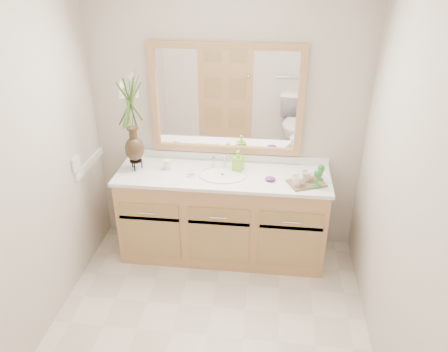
# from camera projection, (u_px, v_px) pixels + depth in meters

# --- Properties ---
(floor) EXTENTS (2.60, 2.60, 0.00)m
(floor) POSITION_uv_depth(u_px,v_px,m) (207.00, 335.00, 3.25)
(floor) COLOR beige
(floor) RESTS_ON ground
(wall_back) EXTENTS (2.40, 0.02, 2.40)m
(wall_back) POSITION_uv_depth(u_px,v_px,m) (226.00, 122.00, 3.83)
(wall_back) COLOR beige
(wall_back) RESTS_ON floor
(wall_left) EXTENTS (0.02, 2.60, 2.40)m
(wall_left) POSITION_uv_depth(u_px,v_px,m) (19.00, 185.00, 2.81)
(wall_left) COLOR beige
(wall_left) RESTS_ON floor
(wall_right) EXTENTS (0.02, 2.60, 2.40)m
(wall_right) POSITION_uv_depth(u_px,v_px,m) (405.00, 208.00, 2.56)
(wall_right) COLOR beige
(wall_right) RESTS_ON floor
(vanity) EXTENTS (1.80, 0.55, 0.80)m
(vanity) POSITION_uv_depth(u_px,v_px,m) (223.00, 216.00, 3.95)
(vanity) COLOR tan
(vanity) RESTS_ON floor
(counter) EXTENTS (1.84, 0.57, 0.03)m
(counter) POSITION_uv_depth(u_px,v_px,m) (223.00, 176.00, 3.76)
(counter) COLOR white
(counter) RESTS_ON vanity
(sink) EXTENTS (0.38, 0.34, 0.23)m
(sink) POSITION_uv_depth(u_px,v_px,m) (222.00, 181.00, 3.76)
(sink) COLOR white
(sink) RESTS_ON counter
(mirror) EXTENTS (1.32, 0.04, 0.97)m
(mirror) POSITION_uv_depth(u_px,v_px,m) (226.00, 100.00, 3.72)
(mirror) COLOR white
(mirror) RESTS_ON wall_back
(switch_plate) EXTENTS (0.02, 0.12, 0.12)m
(switch_plate) POSITION_uv_depth(u_px,v_px,m) (76.00, 164.00, 3.58)
(switch_plate) COLOR white
(switch_plate) RESTS_ON wall_left
(flower_vase) EXTENTS (0.20, 0.20, 0.80)m
(flower_vase) POSITION_uv_depth(u_px,v_px,m) (131.00, 110.00, 3.59)
(flower_vase) COLOR black
(flower_vase) RESTS_ON counter
(tumbler) EXTENTS (0.07, 0.07, 0.09)m
(tumbler) POSITION_uv_depth(u_px,v_px,m) (167.00, 164.00, 3.82)
(tumbler) COLOR white
(tumbler) RESTS_ON counter
(soap_dish) EXTENTS (0.09, 0.09, 0.03)m
(soap_dish) POSITION_uv_depth(u_px,v_px,m) (192.00, 175.00, 3.72)
(soap_dish) COLOR white
(soap_dish) RESTS_ON counter
(soap_bottle) EXTENTS (0.10, 0.10, 0.17)m
(soap_bottle) POSITION_uv_depth(u_px,v_px,m) (238.00, 161.00, 3.79)
(soap_bottle) COLOR #87D732
(soap_bottle) RESTS_ON counter
(purple_dish) EXTENTS (0.09, 0.07, 0.03)m
(purple_dish) POSITION_uv_depth(u_px,v_px,m) (270.00, 179.00, 3.64)
(purple_dish) COLOR #69297C
(purple_dish) RESTS_ON counter
(tray) EXTENTS (0.34, 0.29, 0.01)m
(tray) POSITION_uv_depth(u_px,v_px,m) (307.00, 183.00, 3.59)
(tray) COLOR brown
(tray) RESTS_ON counter
(mug_left) EXTENTS (0.10, 0.09, 0.09)m
(mug_left) POSITION_uv_depth(u_px,v_px,m) (297.00, 180.00, 3.53)
(mug_left) COLOR white
(mug_left) RESTS_ON tray
(mug_right) EXTENTS (0.12, 0.12, 0.09)m
(mug_right) POSITION_uv_depth(u_px,v_px,m) (306.00, 175.00, 3.60)
(mug_right) COLOR white
(mug_right) RESTS_ON tray
(goblet_front) EXTENTS (0.07, 0.07, 0.16)m
(goblet_front) POSITION_uv_depth(u_px,v_px,m) (318.00, 174.00, 3.49)
(goblet_front) COLOR #27762E
(goblet_front) RESTS_ON tray
(goblet_back) EXTENTS (0.06, 0.06, 0.13)m
(goblet_back) POSITION_uv_depth(u_px,v_px,m) (321.00, 170.00, 3.60)
(goblet_back) COLOR #27762E
(goblet_back) RESTS_ON tray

